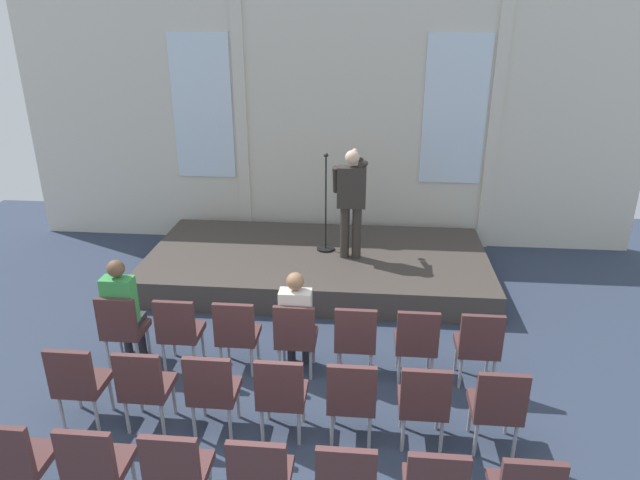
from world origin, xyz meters
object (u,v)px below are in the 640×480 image
chair_r0_c1 (179,328)px  chair_r0_c3 (296,334)px  mic_stand (326,230)px  audience_r0_c0 (123,306)px  chair_r0_c6 (478,343)px  chair_r0_c2 (237,331)px  chair_r1_c4 (352,396)px  chair_r2_c2 (177,469)px  speaker (351,197)px  chair_r1_c5 (424,400)px  chair_r2_c1 (95,463)px  chair_r1_c0 (78,380)px  chair_r2_c3 (260,475)px  chair_r1_c1 (144,384)px  chair_r1_c2 (212,388)px  chair_r1_c3 (281,392)px  audience_r0_c3 (296,317)px  chair_r1_c6 (497,404)px  chair_r0_c0 (122,326)px  chair_r0_c4 (355,337)px  chair_r0_c5 (416,340)px  chair_r2_c0 (16,458)px

chair_r0_c1 → chair_r0_c3: 1.35m
mic_stand → audience_r0_c0: (-2.14, -2.68, -0.01)m
chair_r0_c6 → chair_r0_c2: bearing=180.0°
chair_r1_c4 → chair_r2_c2: 1.72m
speaker → chair_r0_c2: size_ratio=1.77×
chair_r1_c5 → chair_r2_c1: 2.91m
chair_r1_c0 → chair_r2_c3: same height
chair_r1_c1 → audience_r0_c0: bearing=120.8°
chair_r1_c4 → chair_r1_c2: bearing=180.0°
mic_stand → chair_r1_c3: (-0.11, -3.81, -0.22)m
chair_r1_c5 → audience_r0_c3: bearing=139.9°
audience_r0_c0 → chair_r1_c6: bearing=-15.6°
chair_r0_c0 → chair_r0_c1: size_ratio=1.00×
chair_r0_c4 → chair_r2_c3: bearing=-107.8°
chair_r1_c3 → chair_r2_c3: same height
chair_r0_c1 → speaker: bearing=53.5°
audience_r0_c3 → chair_r1_c3: size_ratio=1.36×
chair_r0_c4 → chair_r1_c1: bearing=-152.5°
audience_r0_c0 → chair_r1_c6: audience_r0_c0 is taller
chair_r1_c2 → chair_r1_c4: (1.35, 0.00, 0.00)m
chair_r1_c0 → chair_r0_c2: bearing=38.0°
chair_r0_c5 → chair_r2_c2: size_ratio=1.00×
chair_r0_c1 → chair_r2_c3: same height
chair_r0_c2 → chair_r1_c1: size_ratio=1.00×
speaker → chair_r0_c0: 3.68m
chair_r1_c2 → audience_r0_c3: bearing=59.3°
chair_r1_c2 → chair_r2_c0: size_ratio=1.00×
chair_r0_c6 → chair_r1_c2: same height
chair_r0_c4 → chair_r1_c1: size_ratio=1.00×
chair_r0_c2 → chair_r1_c5: (2.03, -1.06, 0.00)m
chair_r1_c4 → chair_r2_c3: (-0.68, -1.06, 0.00)m
mic_stand → chair_r0_c6: bearing=-55.2°
audience_r0_c0 → chair_r0_c5: size_ratio=1.43×
chair_r0_c3 → chair_r1_c5: (1.35, -1.06, 0.00)m
chair_r0_c4 → chair_r1_c1: (-2.03, -1.06, 0.00)m
chair_r1_c5 → chair_r1_c6: 0.68m
chair_r1_c5 → chair_r0_c6: bearing=57.4°
speaker → chair_r0_c5: speaker is taller
chair_r0_c6 → audience_r0_c3: bearing=177.6°
chair_r1_c1 → mic_stand: bearing=69.0°
chair_r1_c1 → chair_r1_c4: size_ratio=1.00×
chair_r1_c4 → speaker: bearing=92.6°
audience_r0_c0 → chair_r1_c5: (3.38, -1.14, -0.21)m
chair_r0_c1 → chair_r2_c1: 2.11m
chair_r1_c4 → chair_r1_c5: same height
chair_r1_c1 → chair_r1_c6: 3.38m
chair_r1_c6 → chair_r2_c0: bearing=-165.4°
mic_stand → chair_r0_c0: size_ratio=1.65×
chair_r0_c0 → chair_r1_c2: 1.72m
chair_r2_c1 → chair_r1_c1: bearing=90.0°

